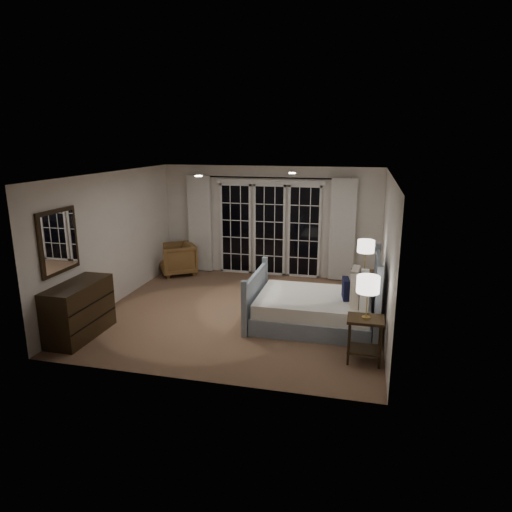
% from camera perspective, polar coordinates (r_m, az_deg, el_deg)
% --- Properties ---
extents(floor, '(5.00, 5.00, 0.00)m').
position_cam_1_polar(floor, '(8.44, -1.85, -7.01)').
color(floor, brown).
rests_on(floor, ground).
extents(ceiling, '(5.00, 5.00, 0.00)m').
position_cam_1_polar(ceiling, '(7.87, -2.00, 10.18)').
color(ceiling, silver).
rests_on(ceiling, wall_back).
extents(wall_left, '(0.02, 5.00, 2.50)m').
position_cam_1_polar(wall_left, '(9.04, -17.39, 2.07)').
color(wall_left, silver).
rests_on(wall_left, floor).
extents(wall_right, '(0.02, 5.00, 2.50)m').
position_cam_1_polar(wall_right, '(7.80, 16.09, 0.25)').
color(wall_right, silver).
rests_on(wall_right, floor).
extents(wall_back, '(5.00, 0.02, 2.50)m').
position_cam_1_polar(wall_back, '(10.44, 1.73, 4.33)').
color(wall_back, silver).
rests_on(wall_back, floor).
extents(wall_front, '(5.00, 0.02, 2.50)m').
position_cam_1_polar(wall_front, '(5.78, -8.53, -4.24)').
color(wall_front, silver).
rests_on(wall_front, floor).
extents(french_doors, '(2.50, 0.04, 2.20)m').
position_cam_1_polar(french_doors, '(10.43, 1.68, 3.43)').
color(french_doors, black).
rests_on(french_doors, wall_back).
extents(curtain_rod, '(3.50, 0.03, 0.03)m').
position_cam_1_polar(curtain_rod, '(10.22, 1.66, 9.77)').
color(curtain_rod, black).
rests_on(curtain_rod, wall_back).
extents(curtain_left, '(0.55, 0.10, 2.25)m').
position_cam_1_polar(curtain_left, '(10.80, -7.03, 4.03)').
color(curtain_left, white).
rests_on(curtain_left, curtain_rod).
extents(curtain_right, '(0.55, 0.10, 2.25)m').
position_cam_1_polar(curtain_right, '(10.14, 10.76, 3.20)').
color(curtain_right, white).
rests_on(curtain_right, curtain_rod).
extents(downlight_a, '(0.12, 0.12, 0.01)m').
position_cam_1_polar(downlight_a, '(8.29, 4.56, 10.29)').
color(downlight_a, white).
rests_on(downlight_a, ceiling).
extents(downlight_b, '(0.12, 0.12, 0.01)m').
position_cam_1_polar(downlight_b, '(7.68, -7.19, 9.89)').
color(downlight_b, white).
rests_on(downlight_b, ceiling).
extents(bed, '(2.10, 1.50, 1.22)m').
position_cam_1_polar(bed, '(7.84, 7.74, -6.38)').
color(bed, '#8792A3').
rests_on(bed, floor).
extents(nightstand_left, '(0.51, 0.41, 0.66)m').
position_cam_1_polar(nightstand_left, '(6.68, 13.47, -9.34)').
color(nightstand_left, black).
rests_on(nightstand_left, floor).
extents(nightstand_right, '(0.50, 0.40, 0.66)m').
position_cam_1_polar(nightstand_right, '(8.89, 13.31, -3.31)').
color(nightstand_right, black).
rests_on(nightstand_right, floor).
extents(lamp_left, '(0.32, 0.32, 0.61)m').
position_cam_1_polar(lamp_left, '(6.43, 13.84, -3.52)').
color(lamp_left, '#AC8C44').
rests_on(lamp_left, nightstand_left).
extents(lamp_right, '(0.32, 0.32, 0.61)m').
position_cam_1_polar(lamp_right, '(8.71, 13.58, 1.15)').
color(lamp_right, '#AC8C44').
rests_on(lamp_right, nightstand_right).
extents(armchair, '(1.10, 1.10, 0.73)m').
position_cam_1_polar(armchair, '(10.80, -9.84, -0.36)').
color(armchair, brown).
rests_on(armchair, floor).
extents(dresser, '(0.53, 1.25, 0.89)m').
position_cam_1_polar(dresser, '(7.82, -21.24, -6.33)').
color(dresser, black).
rests_on(dresser, floor).
extents(mirror, '(0.05, 0.85, 1.00)m').
position_cam_1_polar(mirror, '(7.66, -23.44, 1.67)').
color(mirror, black).
rests_on(mirror, wall_left).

